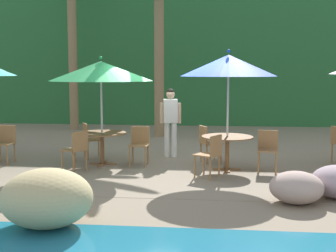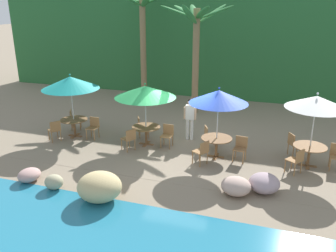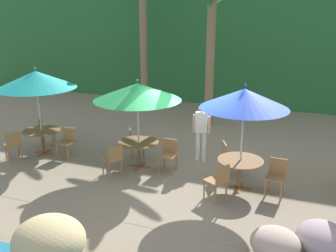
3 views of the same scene
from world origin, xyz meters
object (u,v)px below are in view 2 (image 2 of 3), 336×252
chair_green_left (129,138)px  palm_tree_second (196,38)px  dining_table_teal (74,122)px  chair_teal_left (55,129)px  chair_teal_seaward (93,126)px  chair_white_inland (294,143)px  umbrella_green (145,92)px  chair_white_left (297,159)px  umbrella_teal (70,83)px  dining_table_white (310,149)px  chair_green_inland (141,125)px  chair_blue_inland (209,135)px  dining_table_blue (217,141)px  waiter_in_white (190,116)px  chair_blue_left (202,151)px  palm_tree_nearest (143,31)px  umbrella_blue (219,97)px  umbrella_white (317,102)px  chair_teal_inland (74,118)px  chair_blue_seaward (241,147)px  dining_table_green (146,130)px  chair_green_seaward (168,134)px

chair_green_left → palm_tree_second: (1.09, 5.43, 3.15)m
dining_table_teal → chair_teal_left: (-0.41, -0.75, -0.10)m
chair_teal_seaward → chair_white_inland: bearing=5.0°
umbrella_green → chair_white_left: (5.52, -0.81, -1.61)m
umbrella_teal → dining_table_white: 9.22m
chair_green_inland → chair_blue_inland: (2.87, -0.28, 0.00)m
chair_green_inland → dining_table_blue: 3.46m
chair_green_inland → chair_white_inland: bearing=-0.6°
waiter_in_white → chair_blue_left: bearing=-64.7°
umbrella_teal → palm_tree_nearest: (0.59, 6.18, 1.56)m
umbrella_blue → chair_blue_left: umbrella_blue is taller
dining_table_blue → chair_white_inland: bearing=19.9°
dining_table_blue → chair_white_left: 2.75m
chair_teal_seaward → umbrella_white: 8.41m
dining_table_blue → palm_tree_nearest: bearing=130.0°
chair_teal_inland → palm_tree_second: palm_tree_second is taller
dining_table_teal → chair_blue_seaward: chair_blue_seaward is taller
umbrella_blue → umbrella_white: bearing=4.6°
dining_table_green → umbrella_white: bearing=-0.6°
umbrella_blue → umbrella_white: 3.12m
chair_teal_left → palm_tree_second: palm_tree_second is taller
chair_teal_inland → chair_white_inland: same height
palm_tree_nearest → waiter_in_white: bearing=-51.4°
dining_table_white → palm_tree_nearest: (-8.48, 6.14, 3.20)m
chair_teal_left → umbrella_blue: 6.62m
chair_blue_seaward → dining_table_white: chair_blue_seaward is taller
chair_blue_inland → umbrella_blue: bearing=-59.2°
chair_green_seaward → chair_blue_seaward: same height
chair_green_seaward → dining_table_teal: bearing=-177.5°
chair_teal_inland → umbrella_blue: umbrella_blue is taller
dining_table_teal → chair_blue_seaward: bearing=-1.8°
chair_green_inland → chair_white_inland: same height
umbrella_blue → dining_table_white: (3.11, 0.25, -1.63)m
umbrella_teal → chair_blue_inland: 5.82m
chair_blue_left → dining_table_white: bearing=16.7°
chair_blue_seaward → waiter_in_white: waiter_in_white is taller
dining_table_green → umbrella_white: 6.16m
dining_table_white → palm_tree_second: bearing=137.8°
palm_tree_second → waiter_in_white: size_ratio=3.07×
chair_teal_inland → chair_blue_inland: (6.00, -0.18, 0.00)m
palm_tree_second → dining_table_green: bearing=-99.0°
chair_green_left → dining_table_blue: bearing=8.4°
umbrella_white → chair_white_inland: (-0.50, 0.69, -1.75)m
umbrella_white → palm_tree_second: 7.16m
umbrella_teal → palm_tree_nearest: palm_tree_nearest is taller
dining_table_green → chair_blue_seaward: size_ratio=1.26×
chair_teal_seaward → dining_table_green: 2.29m
chair_teal_seaward → chair_green_seaward: bearing=2.0°
umbrella_green → chair_blue_seaward: 4.02m
chair_teal_left → chair_green_seaward: size_ratio=1.00×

